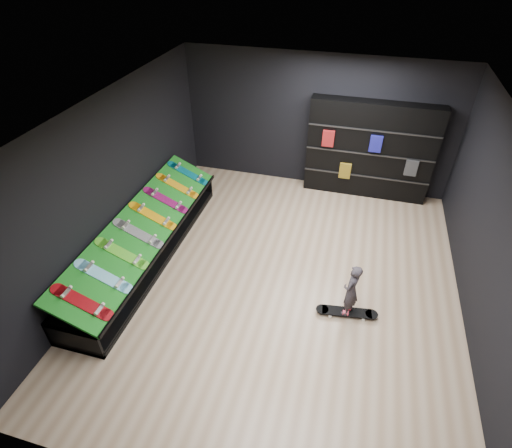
% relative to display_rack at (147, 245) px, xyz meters
% --- Properties ---
extents(floor, '(6.00, 7.00, 0.01)m').
position_rel_display_rack_xyz_m(floor, '(2.55, 0.00, -0.25)').
color(floor, tan).
rests_on(floor, ground).
extents(ceiling, '(6.00, 7.00, 0.01)m').
position_rel_display_rack_xyz_m(ceiling, '(2.55, 0.00, 2.75)').
color(ceiling, white).
rests_on(ceiling, ground).
extents(wall_back, '(6.00, 0.02, 3.00)m').
position_rel_display_rack_xyz_m(wall_back, '(2.55, 3.50, 1.25)').
color(wall_back, black).
rests_on(wall_back, ground).
extents(wall_front, '(6.00, 0.02, 3.00)m').
position_rel_display_rack_xyz_m(wall_front, '(2.55, -3.50, 1.25)').
color(wall_front, black).
rests_on(wall_front, ground).
extents(wall_left, '(0.02, 7.00, 3.00)m').
position_rel_display_rack_xyz_m(wall_left, '(-0.45, 0.00, 1.25)').
color(wall_left, black).
rests_on(wall_left, ground).
extents(wall_right, '(0.02, 7.00, 3.00)m').
position_rel_display_rack_xyz_m(wall_right, '(5.55, 0.00, 1.25)').
color(wall_right, black).
rests_on(wall_right, ground).
extents(display_rack, '(0.90, 4.50, 0.50)m').
position_rel_display_rack_xyz_m(display_rack, '(0.00, 0.00, 0.00)').
color(display_rack, black).
rests_on(display_rack, ground).
extents(turf_ramp, '(0.92, 4.50, 0.46)m').
position_rel_display_rack_xyz_m(turf_ramp, '(0.05, 0.00, 0.46)').
color(turf_ramp, '#0F6212').
rests_on(turf_ramp, display_rack).
extents(back_shelving, '(2.70, 0.32, 2.16)m').
position_rel_display_rack_xyz_m(back_shelving, '(3.77, 3.32, 0.83)').
color(back_shelving, black).
rests_on(back_shelving, ground).
extents(floor_skateboard, '(1.00, 0.35, 0.09)m').
position_rel_display_rack_xyz_m(floor_skateboard, '(3.75, -0.49, -0.21)').
color(floor_skateboard, black).
rests_on(floor_skateboard, ground).
extents(child, '(0.22, 0.26, 0.57)m').
position_rel_display_rack_xyz_m(child, '(3.75, -0.49, 0.13)').
color(child, black).
rests_on(child, floor_skateboard).
extents(display_board_0, '(0.93, 0.22, 0.50)m').
position_rel_display_rack_xyz_m(display_board_0, '(0.06, -1.90, 0.49)').
color(display_board_0, red).
rests_on(display_board_0, turf_ramp).
extents(display_board_1, '(0.93, 0.22, 0.50)m').
position_rel_display_rack_xyz_m(display_board_1, '(0.06, -1.36, 0.49)').
color(display_board_1, '#0CB2E5').
rests_on(display_board_1, turf_ramp).
extents(display_board_2, '(0.93, 0.22, 0.50)m').
position_rel_display_rack_xyz_m(display_board_2, '(0.06, -0.81, 0.49)').
color(display_board_2, green).
rests_on(display_board_2, turf_ramp).
extents(display_board_3, '(0.93, 0.22, 0.50)m').
position_rel_display_rack_xyz_m(display_board_3, '(0.06, -0.27, 0.49)').
color(display_board_3, black).
rests_on(display_board_3, turf_ramp).
extents(display_board_4, '(0.93, 0.22, 0.50)m').
position_rel_display_rack_xyz_m(display_board_4, '(0.06, 0.27, 0.49)').
color(display_board_4, yellow).
rests_on(display_board_4, turf_ramp).
extents(display_board_5, '(0.93, 0.22, 0.50)m').
position_rel_display_rack_xyz_m(display_board_5, '(0.06, 0.81, 0.49)').
color(display_board_5, '#E5198C').
rests_on(display_board_5, turf_ramp).
extents(display_board_6, '(0.93, 0.22, 0.50)m').
position_rel_display_rack_xyz_m(display_board_6, '(0.06, 1.36, 0.49)').
color(display_board_6, orange).
rests_on(display_board_6, turf_ramp).
extents(display_board_7, '(0.93, 0.22, 0.50)m').
position_rel_display_rack_xyz_m(display_board_7, '(0.06, 1.90, 0.49)').
color(display_board_7, '#0C8C99').
rests_on(display_board_7, turf_ramp).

